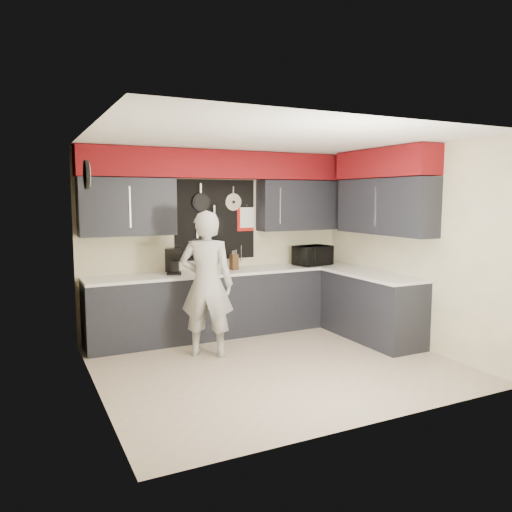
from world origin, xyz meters
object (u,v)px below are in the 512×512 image
microwave (313,255)px  coffee_maker (173,261)px  person (207,284)px  utensil_crock (207,266)px  knife_block (234,262)px

microwave → coffee_maker: 2.16m
person → coffee_maker: bearing=-47.8°
utensil_crock → person: (-0.31, -0.81, -0.10)m
utensil_crock → coffee_maker: 0.49m
microwave → knife_block: microwave is taller
microwave → knife_block: bearing=166.1°
knife_block → person: bearing=-138.5°
microwave → coffee_maker: size_ratio=1.54×
utensil_crock → coffee_maker: coffee_maker is taller
knife_block → utensil_crock: size_ratio=1.41×
knife_block → person: size_ratio=0.12×
coffee_maker → knife_block: bearing=17.8°
knife_block → person: (-0.72, -0.82, -0.13)m
microwave → knife_block: (-1.26, 0.09, -0.04)m
knife_block → microwave: bearing=-11.2°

